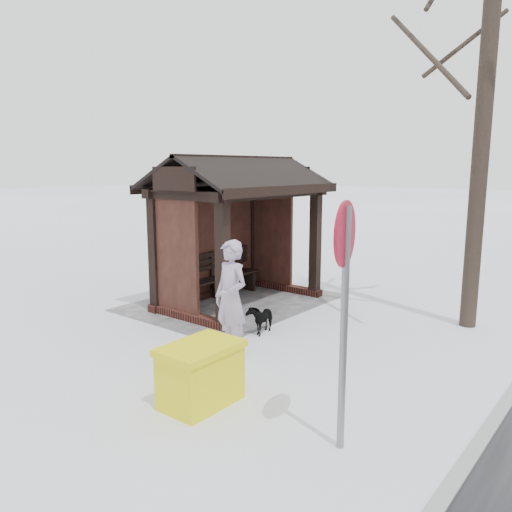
# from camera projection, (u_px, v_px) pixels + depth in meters

# --- Properties ---
(ground) EXTENTS (120.00, 120.00, 0.00)m
(ground) POSITION_uv_depth(u_px,v_px,m) (240.00, 304.00, 10.57)
(ground) COLOR white
(ground) RESTS_ON ground
(trampled_patch) EXTENTS (4.20, 3.20, 0.02)m
(trampled_patch) POSITION_uv_depth(u_px,v_px,m) (233.00, 302.00, 10.70)
(trampled_patch) COLOR #97979D
(trampled_patch) RESTS_ON ground
(bus_shelter) EXTENTS (3.60, 2.40, 3.09)m
(bus_shelter) POSITION_uv_depth(u_px,v_px,m) (234.00, 201.00, 10.29)
(bus_shelter) COLOR #381A14
(bus_shelter) RESTS_ON ground
(pedestrian) EXTENTS (0.54, 0.72, 1.78)m
(pedestrian) POSITION_uv_depth(u_px,v_px,m) (231.00, 298.00, 7.62)
(pedestrian) COLOR #A596B0
(pedestrian) RESTS_ON ground
(dog) EXTENTS (0.67, 0.41, 0.53)m
(dog) POSITION_uv_depth(u_px,v_px,m) (261.00, 318.00, 8.70)
(dog) COLOR black
(dog) RESTS_ON ground
(grit_bin) EXTENTS (1.00, 0.69, 0.76)m
(grit_bin) POSITION_uv_depth(u_px,v_px,m) (201.00, 374.00, 6.06)
(grit_bin) COLOR yellow
(grit_bin) RESTS_ON ground
(road_sign) EXTENTS (0.64, 0.18, 2.56)m
(road_sign) POSITION_uv_depth(u_px,v_px,m) (344.00, 275.00, 4.87)
(road_sign) COLOR slate
(road_sign) RESTS_ON ground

